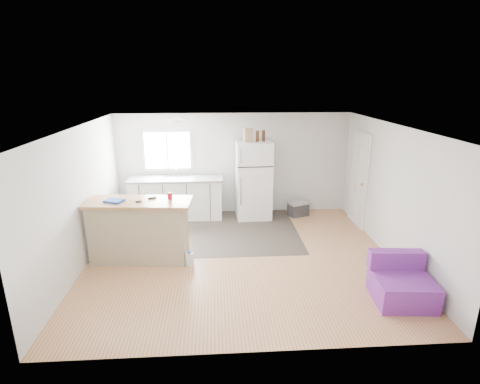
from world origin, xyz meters
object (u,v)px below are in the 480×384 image
cleaner_jug (190,259)px  bottle_left (257,136)px  blue_tray (114,201)px  cooler (298,208)px  bottle_right (264,136)px  mop (146,250)px  cardboard_box (248,135)px  kitchen_cabinets (177,197)px  refrigerator (253,180)px  red_cup (170,196)px  peninsula (139,230)px  purple_seat (401,284)px

cleaner_jug → bottle_left: bearing=69.9°
blue_tray → bottle_left: bottle_left is taller
cooler → bottle_right: bearing=159.8°
mop → cardboard_box: (2.00, 2.15, 1.72)m
kitchen_cabinets → bottle_left: size_ratio=8.68×
mop → refrigerator: bearing=44.3°
cleaner_jug → red_cup: 1.17m
bottle_right → kitchen_cabinets: bearing=178.2°
bottle_right → mop: bearing=-137.4°
peninsula → red_cup: (0.57, 0.05, 0.61)m
cooler → cardboard_box: size_ratio=1.83×
refrigerator → bottle_left: bearing=-39.1°
bottle_right → bottle_left: bearing=-162.2°
bottle_right → cooler: bearing=-0.1°
mop → blue_tray: 1.04m
cooler → bottle_left: size_ratio=2.19×
kitchen_cabinets → purple_seat: size_ratio=2.45×
refrigerator → purple_seat: size_ratio=2.04×
refrigerator → red_cup: bearing=-132.4°
peninsula → bottle_right: bearing=44.4°
cleaner_jug → red_cup: bearing=143.7°
peninsula → cleaner_jug: peninsula is taller
mop → bottle_left: 3.50m
kitchen_cabinets → cooler: bearing=-1.1°
refrigerator → purple_seat: 4.12m
cleaner_jug → mop: mop is taller
bottle_left → bottle_right: (0.15, 0.05, 0.00)m
refrigerator → cleaner_jug: 2.84m
blue_tray → refrigerator: bearing=38.4°
peninsula → bottle_right: bottle_right is taller
mop → kitchen_cabinets: bearing=80.1°
cooler → kitchen_cabinets: bearing=158.6°
mop → bottle_left: bearing=42.6°
cooler → blue_tray: bearing=-171.0°
peninsula → red_cup: bearing=9.9°
mop → cardboard_box: 3.40m
red_cup → bottle_right: (1.90, 1.99, 0.74)m
peninsula → cleaner_jug: (0.90, -0.31, -0.45)m
cooler → cleaner_jug: 3.39m
purple_seat → mop: (-3.99, 1.44, -0.01)m
cleaner_jug → mop: (-0.78, 0.19, 0.11)m
cardboard_box → bottle_left: (0.20, -0.03, -0.03)m
purple_seat → cleaner_jug: bearing=163.6°
refrigerator → cleaner_jug: refrigerator is taller
blue_tray → bottle_right: 3.61m
red_cup → blue_tray: (-0.95, -0.08, -0.04)m
refrigerator → cleaner_jug: (-1.35, -2.37, -0.78)m
mop → red_cup: bearing=19.6°
cleaner_jug → bottle_right: bearing=67.9°
mop → bottle_right: size_ratio=4.53×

